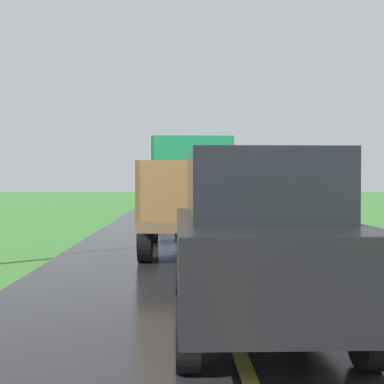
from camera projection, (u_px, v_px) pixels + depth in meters
banana_truck_near at (193, 191)px, 12.94m from camera, size 2.38×5.82×2.80m
banana_truck_far at (183, 187)px, 27.04m from camera, size 2.38×5.81×2.80m
following_car at (256, 239)px, 5.59m from camera, size 1.74×4.10×1.92m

